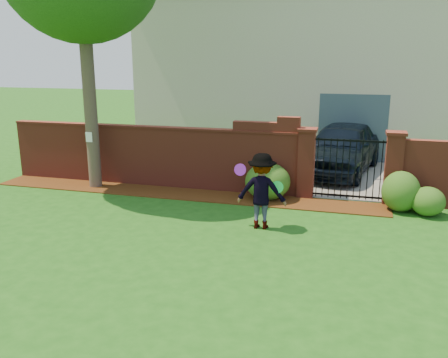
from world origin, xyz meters
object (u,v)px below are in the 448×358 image
(man, at_px, (261,191))
(frisbee_green, at_px, (277,187))
(frisbee_purple, at_px, (240,170))
(car, at_px, (339,149))

(man, bearing_deg, frisbee_green, 174.40)
(frisbee_green, bearing_deg, man, 175.05)
(frisbee_purple, xyz_separation_m, frisbee_green, (0.82, 0.03, -0.34))
(car, height_order, man, man)
(car, distance_m, man, 5.73)
(frisbee_green, bearing_deg, car, 79.09)
(man, bearing_deg, frisbee_purple, 6.76)
(frisbee_purple, relative_size, frisbee_green, 0.98)
(man, height_order, frisbee_green, man)
(frisbee_purple, bearing_deg, car, 71.35)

